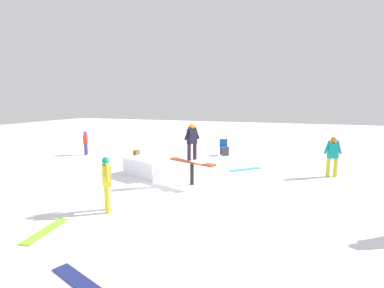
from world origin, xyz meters
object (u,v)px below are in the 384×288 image
(bystander_teal, at_px, (333,155))
(backpack_on_snow, at_px, (136,153))
(folding_chair, at_px, (224,148))
(loose_snowboard_lime, at_px, (46,231))
(loose_snowboard_navy, at_px, (81,283))
(loose_snowboard_cyan, at_px, (245,169))
(main_rider_on_rail, at_px, (192,142))
(bystander_yellow, at_px, (107,181))
(bystander_red, at_px, (86,142))
(rail_feature, at_px, (192,165))

(bystander_teal, xyz_separation_m, backpack_on_snow, (-9.42, 1.04, -0.72))
(bystander_teal, height_order, folding_chair, bystander_teal)
(bystander_teal, relative_size, loose_snowboard_lime, 1.11)
(loose_snowboard_lime, xyz_separation_m, folding_chair, (1.58, 10.76, 0.40))
(loose_snowboard_navy, height_order, folding_chair, folding_chair)
(loose_snowboard_navy, bearing_deg, loose_snowboard_cyan, -76.81)
(loose_snowboard_cyan, bearing_deg, folding_chair, -106.96)
(folding_chair, bearing_deg, main_rider_on_rail, -118.40)
(main_rider_on_rail, relative_size, folding_chair, 1.52)
(bystander_yellow, bearing_deg, backpack_on_snow, -16.50)
(bystander_yellow, relative_size, bystander_red, 1.16)
(bystander_yellow, distance_m, loose_snowboard_navy, 3.39)
(loose_snowboard_navy, relative_size, loose_snowboard_cyan, 0.98)
(main_rider_on_rail, distance_m, bystander_red, 8.31)
(loose_snowboard_navy, xyz_separation_m, loose_snowboard_cyan, (1.14, 9.06, 0.00))
(bystander_teal, bearing_deg, folding_chair, 131.15)
(bystander_red, xyz_separation_m, backpack_on_snow, (2.89, 0.48, -0.56))
(main_rider_on_rail, distance_m, loose_snowboard_lime, 5.35)
(rail_feature, distance_m, loose_snowboard_cyan, 3.33)
(bystander_yellow, height_order, backpack_on_snow, bystander_yellow)
(main_rider_on_rail, height_order, folding_chair, main_rider_on_rail)
(bystander_yellow, height_order, loose_snowboard_navy, bystander_yellow)
(bystander_red, bearing_deg, loose_snowboard_navy, -166.77)
(loose_snowboard_navy, xyz_separation_m, backpack_on_snow, (-4.87, 10.10, 0.16))
(main_rider_on_rail, height_order, bystander_red, main_rider_on_rail)
(bystander_yellow, relative_size, folding_chair, 1.72)
(bystander_teal, xyz_separation_m, folding_chair, (-5.11, 3.05, -0.48))
(rail_feature, height_order, bystander_teal, bystander_teal)
(bystander_yellow, bearing_deg, folding_chair, -47.43)
(main_rider_on_rail, xyz_separation_m, loose_snowboard_navy, (0.26, -6.12, -1.52))
(bystander_red, xyz_separation_m, folding_chair, (7.20, 2.49, -0.32))
(loose_snowboard_navy, relative_size, loose_snowboard_lime, 1.04)
(main_rider_on_rail, height_order, loose_snowboard_navy, main_rider_on_rail)
(bystander_red, bearing_deg, main_rider_on_rail, -140.67)
(bystander_yellow, xyz_separation_m, bystander_teal, (6.09, 6.16, 0.04))
(main_rider_on_rail, xyz_separation_m, bystander_red, (-7.50, 3.50, -0.80))
(loose_snowboard_navy, bearing_deg, loose_snowboard_lime, -11.82)
(bystander_teal, xyz_separation_m, loose_snowboard_lime, (-6.69, -7.72, -0.88))
(loose_snowboard_navy, xyz_separation_m, loose_snowboard_lime, (-2.14, 1.34, 0.00))
(folding_chair, relative_size, backpack_on_snow, 2.59)
(rail_feature, relative_size, backpack_on_snow, 5.59)
(rail_feature, height_order, folding_chair, folding_chair)
(main_rider_on_rail, relative_size, loose_snowboard_lime, 0.93)
(bystander_teal, relative_size, folding_chair, 1.80)
(main_rider_on_rail, relative_size, backpack_on_snow, 3.93)
(loose_snowboard_cyan, distance_m, folding_chair, 3.50)
(loose_snowboard_navy, bearing_deg, backpack_on_snow, -43.91)
(bystander_teal, bearing_deg, rail_feature, -166.62)
(loose_snowboard_cyan, height_order, backpack_on_snow, backpack_on_snow)
(loose_snowboard_lime, xyz_separation_m, backpack_on_snow, (-2.74, 8.76, 0.16))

